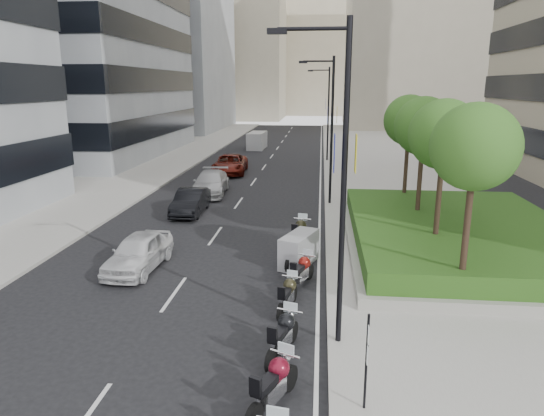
# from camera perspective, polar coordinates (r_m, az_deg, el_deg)

# --- Properties ---
(ground) EXTENTS (160.00, 160.00, 0.00)m
(ground) POSITION_cam_1_polar(r_m,az_deg,el_deg) (14.38, -10.29, -16.68)
(ground) COLOR black
(ground) RESTS_ON ground
(sidewalk_right) EXTENTS (10.00, 100.00, 0.15)m
(sidewalk_right) POSITION_cam_1_polar(r_m,az_deg,el_deg) (42.77, 12.88, 4.14)
(sidewalk_right) COLOR #9E9B93
(sidewalk_right) RESTS_ON ground
(sidewalk_left) EXTENTS (8.00, 100.00, 0.15)m
(sidewalk_left) POSITION_cam_1_polar(r_m,az_deg,el_deg) (45.24, -14.63, 4.57)
(sidewalk_left) COLOR #9E9B93
(sidewalk_left) RESTS_ON ground
(lane_edge) EXTENTS (0.12, 100.00, 0.01)m
(lane_edge) POSITION_cam_1_polar(r_m,az_deg,el_deg) (42.45, 5.74, 4.25)
(lane_edge) COLOR silver
(lane_edge) RESTS_ON ground
(lane_centre) EXTENTS (0.12, 100.00, 0.01)m
(lane_centre) POSITION_cam_1_polar(r_m,az_deg,el_deg) (42.76, -1.26, 4.39)
(lane_centre) COLOR silver
(lane_centre) RESTS_ON ground
(building_grey_far) EXTENTS (22.00, 26.00, 30.00)m
(building_grey_far) POSITION_cam_1_polar(r_m,az_deg,el_deg) (86.70, -13.62, 18.97)
(building_grey_far) COLOR gray
(building_grey_far) RESTS_ON ground
(building_cream_right) EXTENTS (28.00, 24.00, 36.00)m
(building_cream_right) POSITION_cam_1_polar(r_m,az_deg,el_deg) (94.23, 18.08, 20.11)
(building_cream_right) COLOR #B7AD93
(building_cream_right) RESTS_ON ground
(building_cream_left) EXTENTS (26.00, 24.00, 34.00)m
(building_cream_left) POSITION_cam_1_polar(r_m,az_deg,el_deg) (114.30, -5.48, 19.06)
(building_cream_left) COLOR #B7AD93
(building_cream_left) RESTS_ON ground
(building_cream_centre) EXTENTS (30.00, 24.00, 38.00)m
(building_cream_centre) POSITION_cam_1_polar(r_m,az_deg,el_deg) (132.33, 5.32, 19.27)
(building_cream_centre) COLOR #B7AD93
(building_cream_centre) RESTS_ON ground
(planter) EXTENTS (10.00, 14.00, 0.40)m
(planter) POSITION_cam_1_polar(r_m,az_deg,el_deg) (23.76, 20.99, -3.82)
(planter) COLOR gray
(planter) RESTS_ON sidewalk_right
(hedge) EXTENTS (9.40, 13.40, 0.80)m
(hedge) POSITION_cam_1_polar(r_m,az_deg,el_deg) (23.59, 21.12, -2.43)
(hedge) COLOR #204C15
(hedge) RESTS_ON planter
(tree_0) EXTENTS (2.80, 2.80, 6.30)m
(tree_0) POSITION_cam_1_polar(r_m,az_deg,el_deg) (16.64, 22.77, 6.56)
(tree_0) COLOR #332319
(tree_0) RESTS_ON planter
(tree_1) EXTENTS (2.80, 2.80, 6.30)m
(tree_1) POSITION_cam_1_polar(r_m,az_deg,el_deg) (20.48, 19.60, 8.09)
(tree_1) COLOR #332319
(tree_1) RESTS_ON planter
(tree_2) EXTENTS (2.80, 2.80, 6.30)m
(tree_2) POSITION_cam_1_polar(r_m,az_deg,el_deg) (24.37, 17.42, 9.12)
(tree_2) COLOR #332319
(tree_2) RESTS_ON planter
(tree_3) EXTENTS (2.80, 2.80, 6.30)m
(tree_3) POSITION_cam_1_polar(r_m,az_deg,el_deg) (28.29, 15.83, 9.86)
(tree_3) COLOR #332319
(tree_3) RESTS_ON planter
(lamp_post_0) EXTENTS (2.34, 0.45, 9.00)m
(lamp_post_0) POSITION_cam_1_polar(r_m,az_deg,el_deg) (13.02, 7.81, 4.07)
(lamp_post_0) COLOR black
(lamp_post_0) RESTS_ON ground
(lamp_post_1) EXTENTS (2.34, 0.45, 9.00)m
(lamp_post_1) POSITION_cam_1_polar(r_m,az_deg,el_deg) (29.90, 6.77, 9.81)
(lamp_post_1) COLOR black
(lamp_post_1) RESTS_ON ground
(lamp_post_2) EXTENTS (2.34, 0.45, 9.00)m
(lamp_post_2) POSITION_cam_1_polar(r_m,az_deg,el_deg) (47.87, 6.46, 11.46)
(lamp_post_2) COLOR black
(lamp_post_2) RESTS_ON ground
(parking_sign) EXTENTS (0.06, 0.32, 2.50)m
(parking_sign) POSITION_cam_1_polar(r_m,az_deg,el_deg) (11.50, 11.08, -16.81)
(parking_sign) COLOR black
(parking_sign) RESTS_ON ground
(motorcycle_1) EXTENTS (1.14, 2.20, 1.17)m
(motorcycle_1) POSITION_cam_1_polar(r_m,az_deg,el_deg) (11.91, 0.22, -20.05)
(motorcycle_1) COLOR black
(motorcycle_1) RESTS_ON ground
(motorcycle_2) EXTENTS (0.92, 2.23, 1.14)m
(motorcycle_2) POSITION_cam_1_polar(r_m,az_deg,el_deg) (13.89, 1.31, -14.73)
(motorcycle_2) COLOR black
(motorcycle_2) RESTS_ON ground
(motorcycle_3) EXTENTS (0.74, 2.07, 1.04)m
(motorcycle_3) POSITION_cam_1_polar(r_m,az_deg,el_deg) (16.41, 1.88, -10.16)
(motorcycle_3) COLOR black
(motorcycle_3) RESTS_ON ground
(motorcycle_4) EXTENTS (1.00, 2.07, 1.08)m
(motorcycle_4) POSITION_cam_1_polar(r_m,az_deg,el_deg) (18.29, 3.52, -7.45)
(motorcycle_4) COLOR black
(motorcycle_4) RESTS_ON ground
(motorcycle_5) EXTENTS (1.66, 2.42, 1.36)m
(motorcycle_5) POSITION_cam_1_polar(r_m,az_deg,el_deg) (20.28, 3.19, -4.92)
(motorcycle_5) COLOR black
(motorcycle_5) RESTS_ON ground
(motorcycle_6) EXTENTS (0.85, 2.46, 1.24)m
(motorcycle_6) POSITION_cam_1_polar(r_m,az_deg,el_deg) (22.54, 3.23, -2.99)
(motorcycle_6) COLOR black
(motorcycle_6) RESTS_ON ground
(car_a) EXTENTS (1.96, 4.39, 1.47)m
(car_a) POSITION_cam_1_polar(r_m,az_deg,el_deg) (20.55, -15.43, -5.02)
(car_a) COLOR silver
(car_a) RESTS_ON ground
(car_b) EXTENTS (1.61, 4.42, 1.45)m
(car_b) POSITION_cam_1_polar(r_m,az_deg,el_deg) (28.72, -9.56, 0.75)
(car_b) COLOR black
(car_b) RESTS_ON ground
(car_c) EXTENTS (2.55, 5.52, 1.56)m
(car_c) POSITION_cam_1_polar(r_m,az_deg,el_deg) (33.67, -7.25, 2.93)
(car_c) COLOR #BDBCBE
(car_c) RESTS_ON ground
(car_d) EXTENTS (2.99, 5.89, 1.59)m
(car_d) POSITION_cam_1_polar(r_m,az_deg,el_deg) (41.58, -4.95, 5.17)
(car_d) COLOR #5E130B
(car_d) RESTS_ON ground
(delivery_van) EXTENTS (1.96, 4.67, 1.93)m
(delivery_van) POSITION_cam_1_polar(r_m,az_deg,el_deg) (57.67, -1.80, 7.86)
(delivery_van) COLOR #B6B6B8
(delivery_van) RESTS_ON ground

